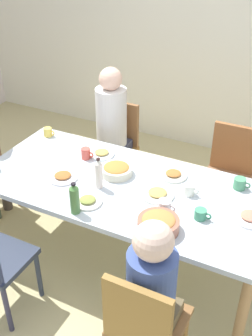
# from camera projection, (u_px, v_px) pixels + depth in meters

# --- Properties ---
(ground_plane) EXTENTS (7.38, 7.38, 0.00)m
(ground_plane) POSITION_uv_depth(u_px,v_px,m) (126.00, 257.00, 3.43)
(ground_plane) COLOR tan
(wall_back) EXTENTS (6.39, 0.12, 2.60)m
(wall_back) POSITION_uv_depth(u_px,v_px,m) (218.00, 37.00, 4.37)
(wall_back) COLOR silver
(wall_back) RESTS_ON ground_plane
(dining_table) EXTENTS (2.23, 1.01, 0.72)m
(dining_table) POSITION_uv_depth(u_px,v_px,m) (126.00, 193.00, 3.08)
(dining_table) COLOR silver
(dining_table) RESTS_ON ground_plane
(chair_0) EXTENTS (0.40, 0.40, 0.90)m
(chair_0) POSITION_uv_depth(u_px,v_px,m) (228.00, 170.00, 3.61)
(chair_0) COLOR brown
(chair_0) RESTS_ON ground_plane
(chair_1) EXTENTS (0.40, 0.40, 0.90)m
(chair_1) POSITION_uv_depth(u_px,v_px,m) (144.00, 324.00, 2.28)
(chair_1) COLOR brown
(chair_1) RESTS_ON ground_plane
(person_1) EXTENTS (0.30, 0.30, 1.17)m
(person_1) POSITION_uv_depth(u_px,v_px,m) (152.00, 289.00, 2.25)
(person_1) COLOR brown
(person_1) RESTS_ON ground_plane
(chair_3) EXTENTS (0.40, 0.40, 0.90)m
(chair_3) POSITION_uv_depth(u_px,v_px,m) (116.00, 143.00, 4.04)
(chair_3) COLOR olive
(chair_3) RESTS_ON ground_plane
(person_3) EXTENTS (0.30, 0.30, 1.29)m
(person_3) POSITION_uv_depth(u_px,v_px,m) (111.00, 123.00, 3.83)
(person_3) COLOR #283C49
(person_3) RESTS_ON ground_plane
(plate_0) EXTENTS (0.24, 0.24, 0.04)m
(plate_0) POSITION_uv_depth(u_px,v_px,m) (157.00, 194.00, 2.93)
(plate_0) COLOR silver
(plate_0) RESTS_ON dining_table
(plate_1) EXTENTS (0.23, 0.23, 0.04)m
(plate_1) POSITION_uv_depth(u_px,v_px,m) (63.00, 177.00, 3.12)
(plate_1) COLOR white
(plate_1) RESTS_ON dining_table
(plate_2) EXTENTS (0.23, 0.23, 0.04)m
(plate_2) POSITION_uv_depth(u_px,v_px,m) (250.00, 217.00, 2.71)
(plate_2) COLOR white
(plate_2) RESTS_ON dining_table
(plate_3) EXTENTS (0.21, 0.21, 0.04)m
(plate_3) POSITION_uv_depth(u_px,v_px,m) (102.00, 154.00, 3.41)
(plate_3) COLOR silver
(plate_3) RESTS_ON dining_table
(plate_4) EXTENTS (0.21, 0.21, 0.04)m
(plate_4) POSITION_uv_depth(u_px,v_px,m) (173.00, 175.00, 3.14)
(plate_4) COLOR silver
(plate_4) RESTS_ON dining_table
(plate_5) EXTENTS (0.20, 0.20, 0.04)m
(plate_5) POSITION_uv_depth(u_px,v_px,m) (88.00, 201.00, 2.86)
(plate_5) COLOR silver
(plate_5) RESTS_ON dining_table
(bowl_0) EXTENTS (0.27, 0.27, 0.10)m
(bowl_0) POSITION_uv_depth(u_px,v_px,m) (158.00, 224.00, 2.60)
(bowl_0) COLOR #A06049
(bowl_0) RESTS_ON dining_table
(bowl_1) EXTENTS (0.24, 0.24, 0.08)m
(bowl_1) POSITION_uv_depth(u_px,v_px,m) (116.00, 170.00, 3.15)
(bowl_1) COLOR beige
(bowl_1) RESTS_ON dining_table
(cup_1) EXTENTS (0.12, 0.09, 0.08)m
(cup_1) POSITION_uv_depth(u_px,v_px,m) (240.00, 184.00, 2.99)
(cup_1) COLOR #4B9367
(cup_1) RESTS_ON dining_table
(cup_2) EXTENTS (0.12, 0.08, 0.07)m
(cup_2) POSITION_uv_depth(u_px,v_px,m) (201.00, 214.00, 2.70)
(cup_2) COLOR #408E69
(cup_2) RESTS_ON dining_table
(cup_3) EXTENTS (0.11, 0.07, 0.09)m
(cup_3) POSITION_uv_depth(u_px,v_px,m) (86.00, 154.00, 3.34)
(cup_3) COLOR #D05146
(cup_3) RESTS_ON dining_table
(cup_4) EXTENTS (0.12, 0.09, 0.09)m
(cup_4) POSITION_uv_depth(u_px,v_px,m) (165.00, 207.00, 2.75)
(cup_4) COLOR white
(cup_4) RESTS_ON dining_table
(cup_5) EXTENTS (0.11, 0.07, 0.08)m
(cup_5) POSITION_uv_depth(u_px,v_px,m) (48.00, 132.00, 3.68)
(cup_5) COLOR #EACC54
(cup_5) RESTS_ON dining_table
(cup_6) EXTENTS (0.11, 0.08, 0.08)m
(cup_6) POSITION_uv_depth(u_px,v_px,m) (189.00, 190.00, 2.92)
(cup_6) COLOR white
(cup_6) RESTS_ON dining_table
(bottle_0) EXTENTS (0.05, 0.05, 0.24)m
(bottle_0) POSITION_uv_depth(u_px,v_px,m) (99.00, 174.00, 2.96)
(bottle_0) COLOR silver
(bottle_0) RESTS_ON dining_table
(bottle_1) EXTENTS (0.07, 0.07, 0.23)m
(bottle_1) POSITION_uv_depth(u_px,v_px,m) (75.00, 199.00, 2.72)
(bottle_1) COLOR #49793E
(bottle_1) RESTS_ON dining_table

